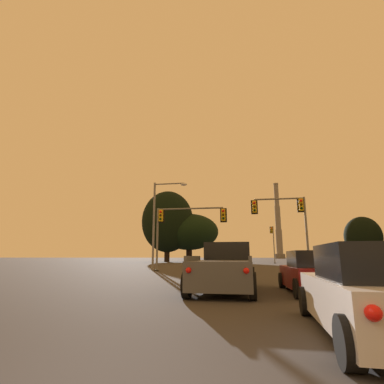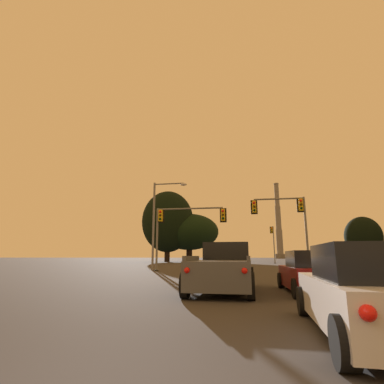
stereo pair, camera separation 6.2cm
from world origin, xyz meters
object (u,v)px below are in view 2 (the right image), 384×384
street_lamp (159,215)px  smokestack (279,228)px  traffic_light_far_right (273,239)px  traffic_light_overhead_left (181,222)px  hatchback_right_lane_third (373,294)px  hatchback_right_lane_second (312,273)px  pickup_truck_center_lane_second (224,268)px  traffic_light_overhead_right (287,215)px

street_lamp → smokestack: smokestack is taller
traffic_light_far_right → traffic_light_overhead_left: size_ratio=1.06×
hatchback_right_lane_third → smokestack: smokestack is taller
hatchback_right_lane_second → traffic_light_overhead_left: (-7.82, 14.49, 3.58)m
hatchback_right_lane_second → traffic_light_overhead_left: size_ratio=0.65×
traffic_light_far_right → traffic_light_overhead_left: (-10.66, -32.03, -0.17)m
hatchback_right_lane_second → street_lamp: bearing=121.1°
traffic_light_far_right → smokestack: (14.58, 124.03, 13.09)m
traffic_light_overhead_left → street_lamp: bearing=149.3°
street_lamp → smokestack: (27.64, 154.64, 12.40)m
hatchback_right_lane_second → pickup_truck_center_lane_second: size_ratio=0.75×
pickup_truck_center_lane_second → traffic_light_overhead_right: size_ratio=0.89×
traffic_light_overhead_left → smokestack: smokestack is taller
hatchback_right_lane_third → smokestack: (17.72, 176.50, 16.84)m
traffic_light_far_right → traffic_light_overhead_right: (-1.50, -31.51, 0.31)m
hatchback_right_lane_second → traffic_light_far_right: bearing=84.9°
hatchback_right_lane_third → smokestack: size_ratio=0.09×
traffic_light_overhead_right → street_lamp: 11.61m
hatchback_right_lane_third → traffic_light_overhead_right: 21.41m
hatchback_right_lane_second → traffic_light_overhead_right: traffic_light_overhead_right is taller
street_lamp → smokestack: bearing=79.9°
hatchback_right_lane_second → street_lamp: 19.42m
hatchback_right_lane_third → hatchback_right_lane_second: 5.96m
street_lamp → traffic_light_overhead_left: bearing=-30.7°
traffic_light_overhead_right → traffic_light_overhead_left: 9.19m
hatchback_right_lane_third → smokestack: 178.19m
hatchback_right_lane_second → pickup_truck_center_lane_second: (-3.08, 0.45, 0.14)m
hatchback_right_lane_second → street_lamp: size_ratio=0.50×
traffic_light_overhead_right → traffic_light_overhead_left: size_ratio=0.98×
hatchback_right_lane_second → smokestack: 172.26m
hatchback_right_lane_third → pickup_truck_center_lane_second: 6.98m
pickup_truck_center_lane_second → smokestack: size_ratio=0.12×
hatchback_right_lane_second → traffic_light_overhead_left: bearing=116.7°
smokestack → traffic_light_overhead_right: bearing=-95.9°
traffic_light_far_right → street_lamp: bearing=-113.1°
hatchback_right_lane_second → smokestack: (17.42, 170.55, 16.84)m
traffic_light_overhead_left → traffic_light_overhead_right: bearing=3.2°
hatchback_right_lane_third → street_lamp: 24.41m
traffic_light_overhead_right → smokestack: bearing=84.1°
traffic_light_overhead_left → street_lamp: street_lamp is taller
hatchback_right_lane_third → traffic_light_overhead_right: size_ratio=0.67×
pickup_truck_center_lane_second → traffic_light_far_right: size_ratio=0.82×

